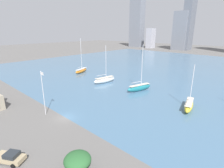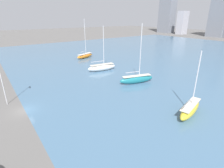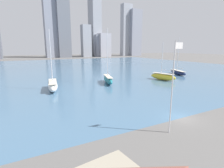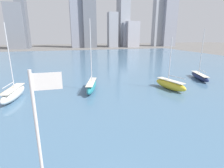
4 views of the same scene
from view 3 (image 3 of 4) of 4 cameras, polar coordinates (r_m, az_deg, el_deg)
The scene contains 8 objects.
ground_plane at distance 27.95m, azimuth 21.68°, elevation -10.32°, with size 500.00×500.00×0.00m, color #605E5B.
harbor_water at distance 89.38m, azimuth -14.63°, elevation 4.94°, with size 180.00×140.00×0.00m.
flag_pole at distance 21.26m, azimuth 19.21°, elevation -0.32°, with size 1.24×0.14×10.85m.
distant_city_skyline at distance 192.32m, azimuth -16.46°, elevation 16.52°, with size 223.84×24.72×70.28m.
sailboat_teal at distance 50.14m, azimuth -1.32°, elevation 1.55°, with size 4.42×9.84×15.38m.
sailboat_white at distance 44.45m, azimuth -18.77°, elevation -0.44°, with size 3.64×9.98×14.32m.
sailboat_navy at distance 71.40m, azimuth 20.68°, elevation 3.64°, with size 5.17×10.70×13.81m.
sailboat_yellow at distance 57.53m, azimuth 16.28°, elevation 2.37°, with size 3.97×8.97×11.67m.
Camera 3 is at (-20.17, -16.48, 10.14)m, focal length 28.00 mm.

